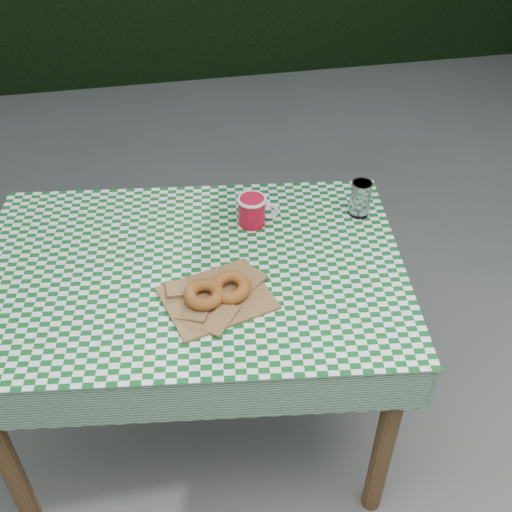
% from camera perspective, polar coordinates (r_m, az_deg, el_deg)
% --- Properties ---
extents(ground, '(60.00, 60.00, 0.00)m').
position_cam_1_polar(ground, '(2.36, -3.51, -14.98)').
color(ground, '#595953').
rests_on(ground, ground).
extents(table, '(1.29, 0.94, 0.75)m').
position_cam_1_polar(table, '(2.07, -5.18, -8.97)').
color(table, brown).
rests_on(table, ground).
extents(tablecloth, '(1.31, 0.96, 0.01)m').
position_cam_1_polar(tablecloth, '(1.80, -5.89, -1.15)').
color(tablecloth, '#0C531D').
rests_on(tablecloth, table).
extents(paper_bag, '(0.33, 0.29, 0.01)m').
position_cam_1_polar(paper_bag, '(1.69, -3.56, -3.76)').
color(paper_bag, '#8D603D').
rests_on(paper_bag, tablecloth).
extents(bagel_front, '(0.13, 0.13, 0.03)m').
position_cam_1_polar(bagel_front, '(1.67, -4.74, -3.51)').
color(bagel_front, brown).
rests_on(bagel_front, paper_bag).
extents(bagel_back, '(0.15, 0.15, 0.03)m').
position_cam_1_polar(bagel_back, '(1.68, -2.35, -2.83)').
color(bagel_back, '#9B4E20').
rests_on(bagel_back, paper_bag).
extents(coffee_mug, '(0.19, 0.19, 0.09)m').
position_cam_1_polar(coffee_mug, '(1.92, -0.38, 4.12)').
color(coffee_mug, '#AD0B23').
rests_on(coffee_mug, tablecloth).
extents(drinking_glass, '(0.07, 0.07, 0.12)m').
position_cam_1_polar(drinking_glass, '(1.98, 9.46, 5.17)').
color(drinking_glass, silver).
rests_on(drinking_glass, tablecloth).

